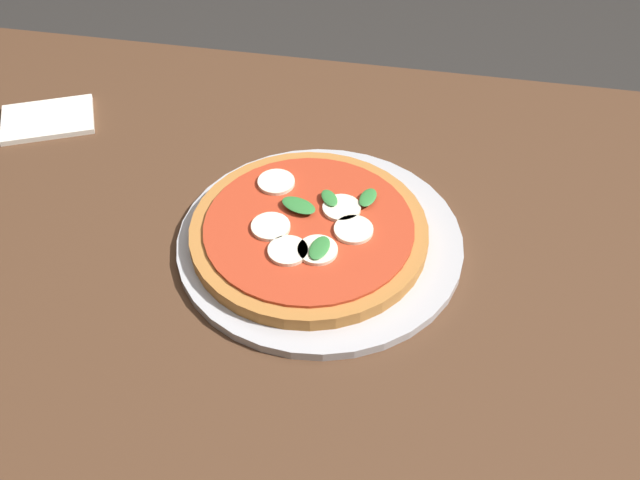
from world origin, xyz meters
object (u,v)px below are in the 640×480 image
object	(u,v)px
serving_tray	(320,242)
dining_table	(362,319)
pizza	(309,231)
napkin	(48,119)

from	to	relation	value
serving_tray	dining_table	bearing A→B (deg)	158.05
dining_table	serving_tray	world-z (taller)	serving_tray
pizza	napkin	size ratio (longest dim) A/B	2.23
serving_tray	pizza	distance (m)	0.02
serving_tray	napkin	xyz separation A→B (m)	(0.44, -0.18, -0.00)
dining_table	pizza	bearing A→B (deg)	-17.58
pizza	napkin	world-z (taller)	pizza
dining_table	serving_tray	bearing A→B (deg)	-21.95
serving_tray	napkin	size ratio (longest dim) A/B	2.69
napkin	pizza	bearing A→B (deg)	156.93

